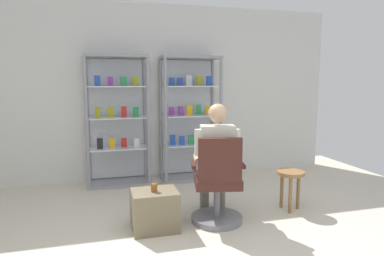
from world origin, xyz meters
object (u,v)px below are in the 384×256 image
object	(u,v)px
display_cabinet_right	(189,117)
wooden_stool	(290,179)
office_chair	(218,188)
storage_crate	(154,209)
tea_glass	(154,188)
seated_shopkeeper	(216,155)
display_cabinet_left	(117,120)

from	to	relation	value
display_cabinet_right	wooden_stool	distance (m)	1.92
office_chair	storage_crate	distance (m)	0.70
office_chair	storage_crate	world-z (taller)	office_chair
storage_crate	tea_glass	bearing A→B (deg)	-98.57
seated_shopkeeper	storage_crate	distance (m)	0.88
tea_glass	wooden_stool	world-z (taller)	tea_glass
display_cabinet_right	seated_shopkeeper	distance (m)	1.65
display_cabinet_left	office_chair	distance (m)	2.09
office_chair	tea_glass	distance (m)	0.68
storage_crate	office_chair	bearing A→B (deg)	-4.87
display_cabinet_left	wooden_stool	bearing A→B (deg)	-40.92
storage_crate	tea_glass	xyz separation A→B (m)	(-0.01, -0.05, 0.25)
seated_shopkeeper	tea_glass	bearing A→B (deg)	-167.93
office_chair	display_cabinet_left	bearing A→B (deg)	117.61
display_cabinet_right	seated_shopkeeper	world-z (taller)	display_cabinet_right
office_chair	display_cabinet_right	bearing A→B (deg)	84.66
display_cabinet_right	tea_glass	world-z (taller)	display_cabinet_right
seated_shopkeeper	display_cabinet_right	bearing A→B (deg)	85.37
display_cabinet_right	seated_shopkeeper	bearing A→B (deg)	-94.63
storage_crate	wooden_stool	world-z (taller)	wooden_stool
seated_shopkeeper	display_cabinet_left	bearing A→B (deg)	120.80
display_cabinet_left	storage_crate	size ratio (longest dim) A/B	4.09
tea_glass	storage_crate	bearing A→B (deg)	81.43
tea_glass	office_chair	bearing A→B (deg)	-0.55
office_chair	wooden_stool	distance (m)	0.97
office_chair	storage_crate	bearing A→B (deg)	175.13
display_cabinet_left	tea_glass	world-z (taller)	display_cabinet_left
display_cabinet_right	display_cabinet_left	bearing A→B (deg)	-179.95
display_cabinet_right	office_chair	distance (m)	1.88
office_chair	storage_crate	size ratio (longest dim) A/B	2.07
storage_crate	wooden_stool	distance (m)	1.65
office_chair	seated_shopkeeper	distance (m)	0.36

